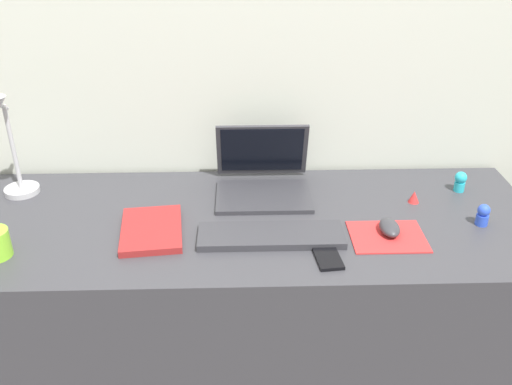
# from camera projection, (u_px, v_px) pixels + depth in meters

# --- Properties ---
(back_wall) EXTENTS (2.95, 0.05, 1.60)m
(back_wall) POSITION_uv_depth(u_px,v_px,m) (247.00, 151.00, 2.00)
(back_wall) COLOR beige
(back_wall) RESTS_ON ground_plane
(desk) EXTENTS (1.75, 0.66, 0.74)m
(desk) POSITION_uv_depth(u_px,v_px,m) (250.00, 316.00, 1.88)
(desk) COLOR #38383D
(desk) RESTS_ON ground_plane
(laptop) EXTENTS (0.30, 0.27, 0.21)m
(laptop) POSITION_uv_depth(u_px,v_px,m) (263.00, 175.00, 1.85)
(laptop) COLOR #333338
(laptop) RESTS_ON desk
(keyboard) EXTENTS (0.41, 0.13, 0.02)m
(keyboard) POSITION_uv_depth(u_px,v_px,m) (271.00, 236.00, 1.61)
(keyboard) COLOR #333338
(keyboard) RESTS_ON desk
(mousepad) EXTENTS (0.21, 0.17, 0.00)m
(mousepad) POSITION_uv_depth(u_px,v_px,m) (387.00, 237.00, 1.62)
(mousepad) COLOR red
(mousepad) RESTS_ON desk
(mouse) EXTENTS (0.06, 0.10, 0.03)m
(mouse) POSITION_uv_depth(u_px,v_px,m) (390.00, 227.00, 1.62)
(mouse) COLOR #333338
(mouse) RESTS_ON mousepad
(cell_phone) EXTENTS (0.08, 0.13, 0.01)m
(cell_phone) POSITION_uv_depth(u_px,v_px,m) (327.00, 256.00, 1.53)
(cell_phone) COLOR black
(cell_phone) RESTS_ON desk
(desk_lamp) EXTENTS (0.11, 0.14, 0.34)m
(desk_lamp) POSITION_uv_depth(u_px,v_px,m) (10.00, 149.00, 1.76)
(desk_lamp) COLOR #B7B7BC
(desk_lamp) RESTS_ON desk
(notebook_pad) EXTENTS (0.19, 0.26, 0.02)m
(notebook_pad) POSITION_uv_depth(u_px,v_px,m) (152.00, 230.00, 1.63)
(notebook_pad) COLOR maroon
(notebook_pad) RESTS_ON desk
(toy_figurine_blue) EXTENTS (0.04, 0.04, 0.07)m
(toy_figurine_blue) POSITION_uv_depth(u_px,v_px,m) (483.00, 215.00, 1.66)
(toy_figurine_blue) COLOR blue
(toy_figurine_blue) RESTS_ON desk
(toy_figurine_cyan) EXTENTS (0.04, 0.04, 0.07)m
(toy_figurine_cyan) POSITION_uv_depth(u_px,v_px,m) (460.00, 181.00, 1.85)
(toy_figurine_cyan) COLOR #28B7CC
(toy_figurine_cyan) RESTS_ON desk
(toy_figurine_red) EXTENTS (0.03, 0.03, 0.04)m
(toy_figurine_red) POSITION_uv_depth(u_px,v_px,m) (414.00, 197.00, 1.79)
(toy_figurine_red) COLOR red
(toy_figurine_red) RESTS_ON desk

